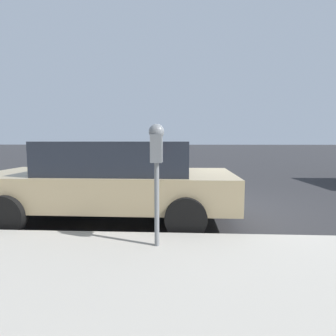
# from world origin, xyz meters

# --- Properties ---
(ground_plane) EXTENTS (220.00, 220.00, 0.00)m
(ground_plane) POSITION_xyz_m (0.00, 0.00, 0.00)
(ground_plane) COLOR #2B2B2D
(parking_meter) EXTENTS (0.21, 0.19, 1.53)m
(parking_meter) POSITION_xyz_m (-2.67, 0.86, 1.32)
(parking_meter) COLOR gray
(parking_meter) RESTS_ON sidewalk
(car_tan) EXTENTS (2.09, 4.56, 1.47)m
(car_tan) POSITION_xyz_m (-1.07, 1.84, 0.77)
(car_tan) COLOR tan
(car_tan) RESTS_ON ground_plane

